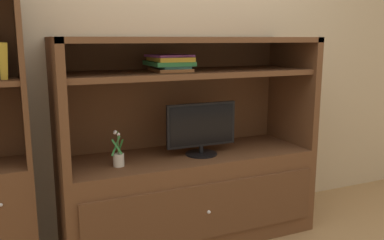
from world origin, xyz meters
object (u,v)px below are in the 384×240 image
potted_plant (118,158)px  bookshelf_tall (0,177)px  tv_monitor (201,128)px  media_console (189,175)px  magazine_stack (170,63)px

potted_plant → bookshelf_tall: bearing=172.4°
tv_monitor → bookshelf_tall: (-1.28, 0.07, -0.19)m
media_console → bookshelf_tall: bookshelf_tall is taller
potted_plant → magazine_stack: size_ratio=0.68×
media_console → potted_plant: bearing=-170.4°
media_console → tv_monitor: bearing=-42.7°
media_console → tv_monitor: size_ratio=3.49×
tv_monitor → magazine_stack: magazine_stack is taller
potted_plant → media_console: bearing=9.6°
bookshelf_tall → magazine_stack: bearing=0.0°
bookshelf_tall → media_console: bearing=-0.1°
potted_plant → magazine_stack: 0.71m
tv_monitor → potted_plant: tv_monitor is taller
bookshelf_tall → potted_plant: bearing=-7.6°
tv_monitor → media_console: bearing=137.3°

